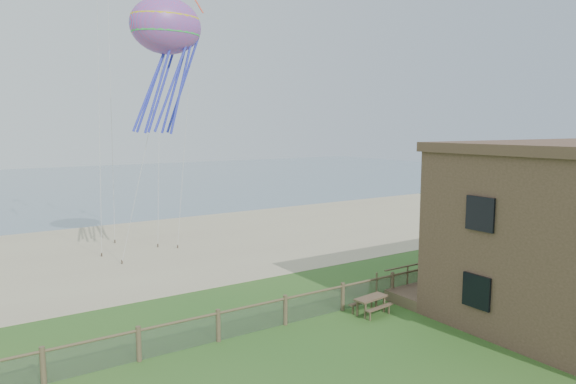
# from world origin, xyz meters

# --- Properties ---
(sand_beach) EXTENTS (72.00, 20.00, 0.02)m
(sand_beach) POSITION_xyz_m (0.00, 22.00, 0.00)
(sand_beach) COLOR tan
(sand_beach) RESTS_ON ground
(ocean) EXTENTS (160.00, 68.00, 0.02)m
(ocean) POSITION_xyz_m (0.00, 66.00, 0.00)
(ocean) COLOR slate
(ocean) RESTS_ON ground
(chainlink_fence) EXTENTS (36.20, 0.20, 1.25)m
(chainlink_fence) POSITION_xyz_m (0.00, 6.00, 0.55)
(chainlink_fence) COLOR #493D29
(chainlink_fence) RESTS_ON ground
(motel_deck) EXTENTS (15.00, 2.00, 0.50)m
(motel_deck) POSITION_xyz_m (13.00, 5.00, 0.25)
(motel_deck) COLOR brown
(motel_deck) RESTS_ON ground
(picnic_table) EXTENTS (1.72, 1.38, 0.67)m
(picnic_table) POSITION_xyz_m (3.75, 5.00, 0.33)
(picnic_table) COLOR brown
(picnic_table) RESTS_ON ground
(octopus_kite) EXTENTS (3.81, 2.78, 7.61)m
(octopus_kite) POSITION_xyz_m (-0.99, 16.08, 11.37)
(octopus_kite) COLOR #FB2760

